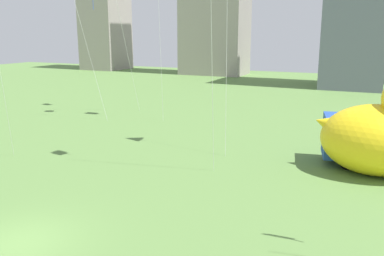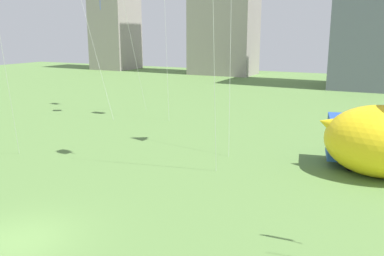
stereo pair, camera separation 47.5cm
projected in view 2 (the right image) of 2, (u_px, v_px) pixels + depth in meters
ground_plane at (18, 240)px, 15.38m from camera, size 140.00×140.00×0.00m
box_truck at (384, 143)px, 23.33m from camera, size 6.79×3.49×2.85m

